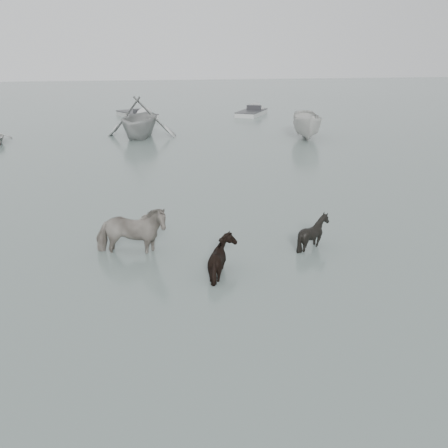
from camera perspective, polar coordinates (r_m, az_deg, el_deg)
The scene contains 8 objects.
ground at distance 13.59m, azimuth -3.33°, elevation -4.68°, with size 140.00×140.00×0.00m, color #51605A.
pony_pinto at distance 14.17m, azimuth -10.67°, elevation -0.05°, with size 0.96×2.11×1.78m, color black.
pony_dark at distance 12.81m, azimuth 0.04°, elevation -3.08°, with size 1.28×1.09×1.29m, color black.
pony_black at distance 14.73m, azimuth 10.22°, elevation -0.42°, with size 0.97×1.09×1.20m, color black.
rowboat_trail at distance 32.26m, azimuth -9.64°, elevation 12.12°, with size 4.44×5.14×2.71m, color #959795.
boat_small at distance 32.01m, azimuth 9.51°, elevation 11.20°, with size 1.71×4.55×1.76m, color #B9B8B4.
skiff_port at distance 41.98m, azimuth 3.17°, elevation 12.81°, with size 5.18×1.60×0.75m, color #9C9E9C, non-canonical shape.
skiff_mid at distance 41.41m, azimuth -9.94°, elevation 12.45°, with size 5.79×1.60×0.75m, color gray, non-canonical shape.
Camera 1 is at (-1.08, -12.29, 5.69)m, focal length 40.00 mm.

